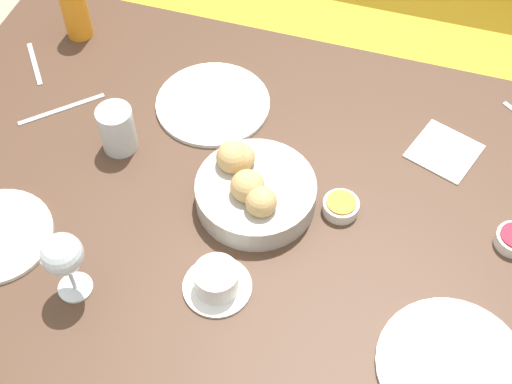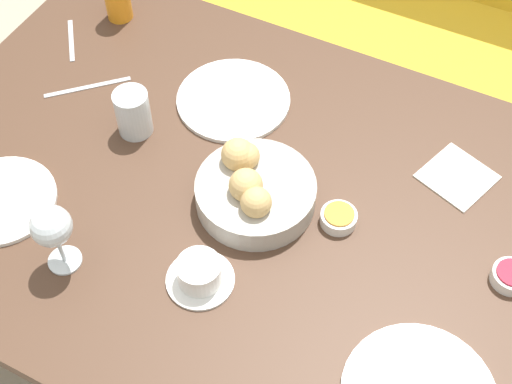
{
  "view_description": "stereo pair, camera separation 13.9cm",
  "coord_description": "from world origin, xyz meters",
  "px_view_note": "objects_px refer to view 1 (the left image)",
  "views": [
    {
      "loc": [
        0.26,
        -0.79,
        1.91
      ],
      "look_at": [
        0.01,
        0.0,
        0.79
      ],
      "focal_mm": 50.0,
      "sensor_mm": 36.0,
      "label": 1
    },
    {
      "loc": [
        0.39,
        -0.74,
        1.91
      ],
      "look_at": [
        0.01,
        0.0,
        0.79
      ],
      "focal_mm": 50.0,
      "sensor_mm": 36.0,
      "label": 2
    }
  ],
  "objects_px": {
    "plate_far_center": "(213,104)",
    "knife_silver": "(62,109)",
    "coffee_cup": "(216,281)",
    "wine_glass": "(62,256)",
    "napkin": "(444,151)",
    "couch": "(349,17)",
    "jam_bowl_honey": "(341,206)",
    "water_tumbler": "(117,129)",
    "bread_basket": "(253,189)",
    "juice_glass": "(75,12)",
    "plate_near_right": "(452,367)",
    "spoon_coffee": "(35,64)"
  },
  "relations": [
    {
      "from": "water_tumbler",
      "to": "napkin",
      "type": "xyz_separation_m",
      "value": [
        0.66,
        0.19,
        -0.05
      ]
    },
    {
      "from": "plate_far_center",
      "to": "coffee_cup",
      "type": "bearing_deg",
      "value": -69.82
    },
    {
      "from": "plate_near_right",
      "to": "plate_far_center",
      "type": "height_order",
      "value": "same"
    },
    {
      "from": "plate_far_center",
      "to": "coffee_cup",
      "type": "height_order",
      "value": "coffee_cup"
    },
    {
      "from": "coffee_cup",
      "to": "napkin",
      "type": "relative_size",
      "value": 0.78
    },
    {
      "from": "jam_bowl_honey",
      "to": "spoon_coffee",
      "type": "xyz_separation_m",
      "value": [
        -0.77,
        0.2,
        -0.01
      ]
    },
    {
      "from": "wine_glass",
      "to": "knife_silver",
      "type": "relative_size",
      "value": 1.05
    },
    {
      "from": "couch",
      "to": "plate_far_center",
      "type": "relative_size",
      "value": 7.04
    },
    {
      "from": "spoon_coffee",
      "to": "napkin",
      "type": "bearing_deg",
      "value": 0.98
    },
    {
      "from": "juice_glass",
      "to": "napkin",
      "type": "distance_m",
      "value": 0.9
    },
    {
      "from": "plate_far_center",
      "to": "knife_silver",
      "type": "xyz_separation_m",
      "value": [
        -0.31,
        -0.11,
        -0.0
      ]
    },
    {
      "from": "bread_basket",
      "to": "napkin",
      "type": "xyz_separation_m",
      "value": [
        0.35,
        0.24,
        -0.04
      ]
    },
    {
      "from": "water_tumbler",
      "to": "coffee_cup",
      "type": "distance_m",
      "value": 0.4
    },
    {
      "from": "bread_basket",
      "to": "coffee_cup",
      "type": "bearing_deg",
      "value": -91.45
    },
    {
      "from": "wine_glass",
      "to": "plate_far_center",
      "type": "bearing_deg",
      "value": 80.21
    },
    {
      "from": "coffee_cup",
      "to": "wine_glass",
      "type": "bearing_deg",
      "value": -162.34
    },
    {
      "from": "coffee_cup",
      "to": "plate_near_right",
      "type": "bearing_deg",
      "value": -3.87
    },
    {
      "from": "couch",
      "to": "bread_basket",
      "type": "height_order",
      "value": "couch"
    },
    {
      "from": "juice_glass",
      "to": "water_tumbler",
      "type": "height_order",
      "value": "juice_glass"
    },
    {
      "from": "plate_near_right",
      "to": "water_tumbler",
      "type": "bearing_deg",
      "value": 158.51
    },
    {
      "from": "coffee_cup",
      "to": "knife_silver",
      "type": "height_order",
      "value": "coffee_cup"
    },
    {
      "from": "water_tumbler",
      "to": "coffee_cup",
      "type": "xyz_separation_m",
      "value": [
        0.31,
        -0.26,
        -0.03
      ]
    },
    {
      "from": "knife_silver",
      "to": "wine_glass",
      "type": "bearing_deg",
      "value": -60.33
    },
    {
      "from": "bread_basket",
      "to": "wine_glass",
      "type": "relative_size",
      "value": 1.52
    },
    {
      "from": "plate_far_center",
      "to": "coffee_cup",
      "type": "relative_size",
      "value": 1.98
    },
    {
      "from": "napkin",
      "to": "couch",
      "type": "bearing_deg",
      "value": 111.87
    },
    {
      "from": "water_tumbler",
      "to": "knife_silver",
      "type": "distance_m",
      "value": 0.18
    },
    {
      "from": "water_tumbler",
      "to": "napkin",
      "type": "relative_size",
      "value": 0.64
    },
    {
      "from": "bread_basket",
      "to": "knife_silver",
      "type": "relative_size",
      "value": 1.6
    },
    {
      "from": "bread_basket",
      "to": "juice_glass",
      "type": "distance_m",
      "value": 0.65
    },
    {
      "from": "plate_far_center",
      "to": "wine_glass",
      "type": "bearing_deg",
      "value": -99.79
    },
    {
      "from": "jam_bowl_honey",
      "to": "knife_silver",
      "type": "xyz_separation_m",
      "value": [
        -0.65,
        0.08,
        -0.01
      ]
    },
    {
      "from": "juice_glass",
      "to": "coffee_cup",
      "type": "relative_size",
      "value": 1.03
    },
    {
      "from": "coffee_cup",
      "to": "bread_basket",
      "type": "bearing_deg",
      "value": 88.55
    },
    {
      "from": "bread_basket",
      "to": "plate_near_right",
      "type": "height_order",
      "value": "bread_basket"
    },
    {
      "from": "plate_far_center",
      "to": "wine_glass",
      "type": "height_order",
      "value": "wine_glass"
    },
    {
      "from": "coffee_cup",
      "to": "jam_bowl_honey",
      "type": "height_order",
      "value": "coffee_cup"
    },
    {
      "from": "couch",
      "to": "wine_glass",
      "type": "xyz_separation_m",
      "value": [
        -0.24,
        -1.42,
        0.55
      ]
    },
    {
      "from": "juice_glass",
      "to": "napkin",
      "type": "xyz_separation_m",
      "value": [
        0.89,
        -0.11,
        -0.06
      ]
    },
    {
      "from": "plate_near_right",
      "to": "juice_glass",
      "type": "bearing_deg",
      "value": 148.86
    },
    {
      "from": "wine_glass",
      "to": "bread_basket",
      "type": "bearing_deg",
      "value": 48.75
    },
    {
      "from": "couch",
      "to": "spoon_coffee",
      "type": "xyz_separation_m",
      "value": [
        -0.59,
        -0.91,
        0.44
      ]
    },
    {
      "from": "plate_far_center",
      "to": "juice_glass",
      "type": "xyz_separation_m",
      "value": [
        -0.38,
        0.13,
        0.06
      ]
    },
    {
      "from": "plate_near_right",
      "to": "water_tumbler",
      "type": "xyz_separation_m",
      "value": [
        -0.74,
        0.29,
        0.05
      ]
    },
    {
      "from": "napkin",
      "to": "jam_bowl_honey",
      "type": "bearing_deg",
      "value": -129.44
    },
    {
      "from": "plate_near_right",
      "to": "water_tumbler",
      "type": "height_order",
      "value": "water_tumbler"
    },
    {
      "from": "napkin",
      "to": "water_tumbler",
      "type": "bearing_deg",
      "value": -164.2
    },
    {
      "from": "jam_bowl_honey",
      "to": "plate_far_center",
      "type": "bearing_deg",
      "value": 149.77
    },
    {
      "from": "plate_near_right",
      "to": "plate_far_center",
      "type": "relative_size",
      "value": 1.03
    },
    {
      "from": "plate_far_center",
      "to": "knife_silver",
      "type": "bearing_deg",
      "value": -160.44
    }
  ]
}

